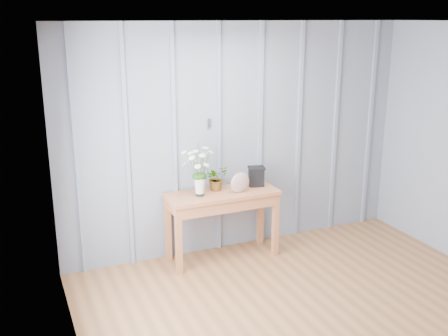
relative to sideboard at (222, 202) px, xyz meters
name	(u,v)px	position (x,y,z in m)	size (l,w,h in m)	color
room_shell	(307,85)	(0.31, -1.08, 1.35)	(4.00, 4.50, 2.50)	gray
sideboard	(222,202)	(0.00, 0.00, 0.00)	(1.20, 0.45, 0.75)	#AA6139
daisy_vase	(200,164)	(-0.26, -0.02, 0.46)	(0.39, 0.29, 0.55)	black
spider_plant	(216,178)	(-0.02, 0.10, 0.25)	(0.24, 0.21, 0.26)	#183E13
felt_disc_vessel	(240,183)	(0.17, -0.09, 0.23)	(0.22, 0.06, 0.22)	brown
carved_box	(256,176)	(0.43, 0.05, 0.23)	(0.21, 0.18, 0.22)	black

